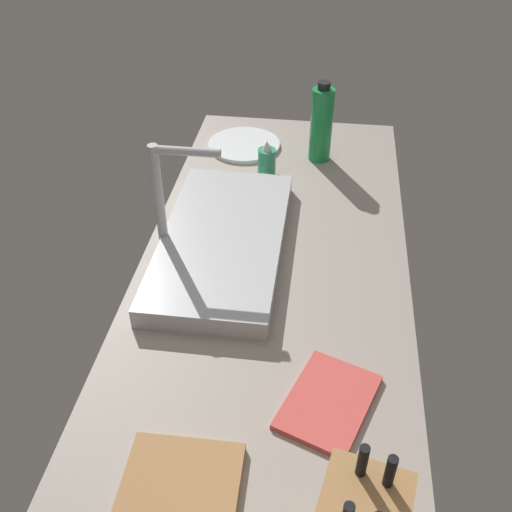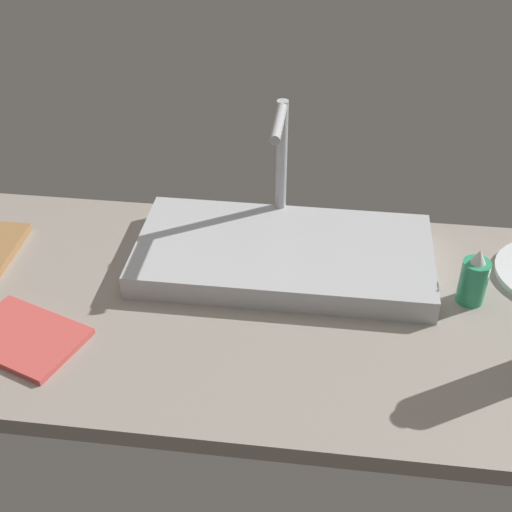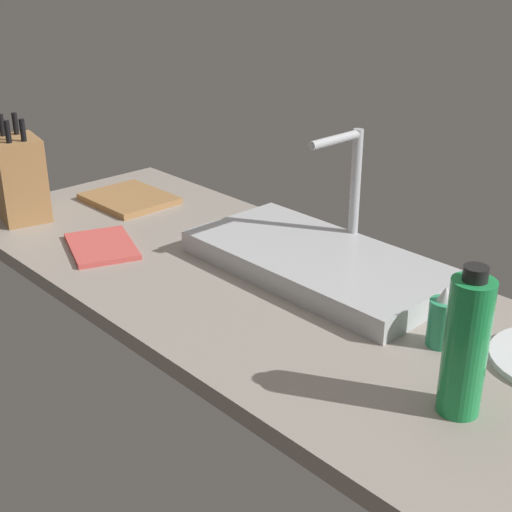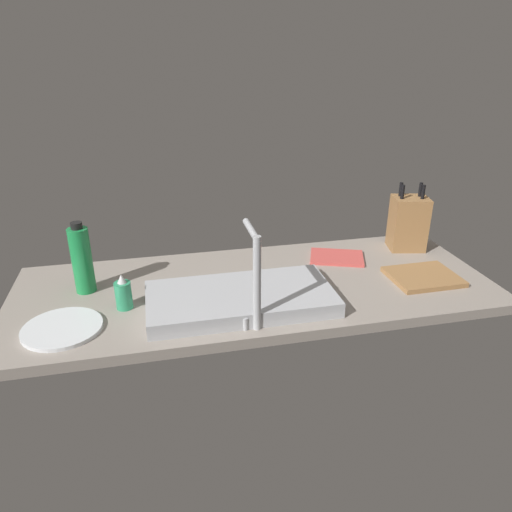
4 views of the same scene
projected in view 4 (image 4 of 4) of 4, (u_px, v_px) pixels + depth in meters
countertop_slab at (256, 289)px, 169.80cm from camera, size 167.45×65.83×3.50cm
sink_basin at (241, 299)px, 154.58cm from camera, size 59.98×29.71×5.00cm
faucet at (255, 272)px, 137.54cm from camera, size 5.50×16.57×29.63cm
knife_block at (408, 223)px, 195.14cm from camera, size 15.87×14.08×27.46cm
cutting_board at (423, 277)px, 172.80cm from camera, size 24.05×20.00×1.80cm
soap_bottle at (123, 294)px, 152.23cm from camera, size 5.31×5.31×11.86cm
water_bottle at (82, 260)px, 160.29cm from camera, size 6.81×6.81×24.98cm
dinner_plate at (62, 328)px, 141.94cm from camera, size 23.40×23.40×1.20cm
dish_towel at (337, 257)px, 189.42cm from camera, size 24.38×20.87×1.20cm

